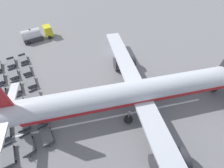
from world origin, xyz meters
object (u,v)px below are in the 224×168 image
object	(u,v)px
baggage_dolly_row_near_col_e	(4,131)
baggage_dolly_row_mid_b_col_c	(31,82)
baggage_dolly_row_near_col_d	(2,110)
baggage_dolly_row_mid_b_col_d	(36,97)
baggage_dolly_row_mid_b_col_a	(23,59)
baggage_dolly_row_mid_a_col_e	(23,123)
baggage_dolly_row_mid_a_col_a	(11,63)
baggage_dolly_row_mid_a_col_b	(13,74)
baggage_dolly_row_mid_a_col_d	(19,103)
baggage_dolly_row_mid_b_col_b	(26,70)
baggage_dolly_row_near_col_f	(8,156)
baggage_dolly_row_near_col_b	(0,79)
baggage_dolly_row_mid_b_col_e	(41,115)
baggage_dolly_row_mid_a_col_f	(28,145)
baggage_dolly_row_mid_a_col_c	(16,88)
fuel_tanker_primary	(36,35)
baggage_dolly_row_near_col_c	(1,93)
airplane	(146,91)
baggage_dolly_row_mid_b_col_f	(46,136)

from	to	relation	value
baggage_dolly_row_near_col_e	baggage_dolly_row_mid_b_col_c	world-z (taller)	same
baggage_dolly_row_near_col_d	baggage_dolly_row_mid_b_col_d	size ratio (longest dim) A/B	1.00
baggage_dolly_row_mid_b_col_a	baggage_dolly_row_mid_a_col_e	bearing A→B (deg)	5.86
baggage_dolly_row_mid_a_col_a	baggage_dolly_row_mid_a_col_b	xyz separation A→B (m)	(4.02, 1.04, 0.00)
baggage_dolly_row_mid_a_col_d	baggage_dolly_row_mid_b_col_b	size ratio (longest dim) A/B	0.99
baggage_dolly_row_mid_a_col_b	baggage_dolly_row_near_col_f	bearing A→B (deg)	5.78
baggage_dolly_row_mid_a_col_b	baggage_dolly_row_mid_a_col_e	world-z (taller)	same
baggage_dolly_row_near_col_b	baggage_dolly_row_near_col_e	size ratio (longest dim) A/B	1.00
baggage_dolly_row_near_col_d	baggage_dolly_row_mid_a_col_e	size ratio (longest dim) A/B	0.99
baggage_dolly_row_mid_b_col_e	baggage_dolly_row_mid_a_col_a	bearing A→B (deg)	-156.57
baggage_dolly_row_near_col_e	baggage_dolly_row_mid_b_col_a	xyz separation A→B (m)	(-17.17, 0.76, 0.00)
baggage_dolly_row_mid_a_col_d	baggage_dolly_row_mid_a_col_f	distance (m)	7.90
baggage_dolly_row_near_col_d	baggage_dolly_row_near_col_f	size ratio (longest dim) A/B	0.99
baggage_dolly_row_mid_a_col_c	baggage_dolly_row_mid_b_col_e	distance (m)	8.40
baggage_dolly_row_mid_a_col_b	baggage_dolly_row_mid_b_col_e	xyz separation A→B (m)	(11.13, 5.53, 0.00)
baggage_dolly_row_near_col_d	baggage_dolly_row_mid_b_col_d	world-z (taller)	same
baggage_dolly_row_near_col_f	baggage_dolly_row_mid_a_col_e	bearing A→B (deg)	162.68
baggage_dolly_row_mid_a_col_a	baggage_dolly_row_mid_a_col_e	size ratio (longest dim) A/B	1.00
baggage_dolly_row_mid_a_col_b	baggage_dolly_row_mid_a_col_c	distance (m)	4.16
baggage_dolly_row_near_col_b	baggage_dolly_row_mid_a_col_d	distance (m)	8.38
baggage_dolly_row_mid_b_col_c	baggage_dolly_row_mid_a_col_f	bearing A→B (deg)	2.03
fuel_tanker_primary	baggage_dolly_row_mid_a_col_f	world-z (taller)	fuel_tanker_primary
baggage_dolly_row_mid_a_col_b	baggage_dolly_row_mid_b_col_a	size ratio (longest dim) A/B	1.00
baggage_dolly_row_mid_a_col_c	baggage_dolly_row_mid_b_col_a	xyz separation A→B (m)	(-8.70, 0.29, 0.00)
baggage_dolly_row_mid_a_col_a	baggage_dolly_row_mid_b_col_c	size ratio (longest dim) A/B	1.00
baggage_dolly_row_near_col_f	baggage_dolly_row_mid_a_col_c	xyz separation A→B (m)	(-12.28, -0.61, 0.00)
baggage_dolly_row_near_col_f	baggage_dolly_row_mid_a_col_d	distance (m)	8.41
baggage_dolly_row_near_col_b	baggage_dolly_row_mid_a_col_d	size ratio (longest dim) A/B	1.00
baggage_dolly_row_mid_a_col_f	baggage_dolly_row_mid_b_col_d	distance (m)	8.34
baggage_dolly_row_near_col_c	baggage_dolly_row_mid_a_col_e	world-z (taller)	same
airplane	fuel_tanker_primary	world-z (taller)	airplane
baggage_dolly_row_near_col_f	baggage_dolly_row_mid_b_col_d	xyz separation A→B (m)	(-9.07, 2.88, 0.00)
baggage_dolly_row_near_col_d	baggage_dolly_row_mid_a_col_a	xyz separation A→B (m)	(-12.59, -0.50, 0.00)
baggage_dolly_row_mid_b_col_e	baggage_dolly_row_mid_a_col_d	bearing A→B (deg)	-132.43
baggage_dolly_row_mid_a_col_a	baggage_dolly_row_mid_b_col_e	xyz separation A→B (m)	(15.15, 6.57, 0.00)
baggage_dolly_row_near_col_e	baggage_dolly_row_mid_a_col_d	world-z (taller)	same
baggage_dolly_row_near_col_c	baggage_dolly_row_mid_b_col_e	world-z (taller)	same
baggage_dolly_row_mid_a_col_e	baggage_dolly_row_mid_a_col_c	bearing A→B (deg)	-165.80
baggage_dolly_row_near_col_b	baggage_dolly_row_mid_a_col_f	world-z (taller)	same
baggage_dolly_row_mid_a_col_f	baggage_dolly_row_mid_b_col_e	world-z (taller)	same
baggage_dolly_row_mid_a_col_a	baggage_dolly_row_mid_b_col_d	bearing A→B (deg)	26.29
airplane	baggage_dolly_row_near_col_b	world-z (taller)	airplane
baggage_dolly_row_near_col_c	baggage_dolly_row_mid_a_col_c	world-z (taller)	same
fuel_tanker_primary	baggage_dolly_row_mid_a_col_f	size ratio (longest dim) A/B	2.02
airplane	baggage_dolly_row_mid_a_col_e	distance (m)	18.98
baggage_dolly_row_near_col_d	baggage_dolly_row_mid_b_col_c	bearing A→B (deg)	142.86
baggage_dolly_row_mid_b_col_e	baggage_dolly_row_mid_b_col_f	bearing A→B (deg)	11.68
baggage_dolly_row_mid_a_col_b	baggage_dolly_row_mid_b_col_d	size ratio (longest dim) A/B	1.00
baggage_dolly_row_near_col_d	baggage_dolly_row_mid_a_col_c	size ratio (longest dim) A/B	1.00
fuel_tanker_primary	baggage_dolly_row_near_col_f	bearing A→B (deg)	-4.12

